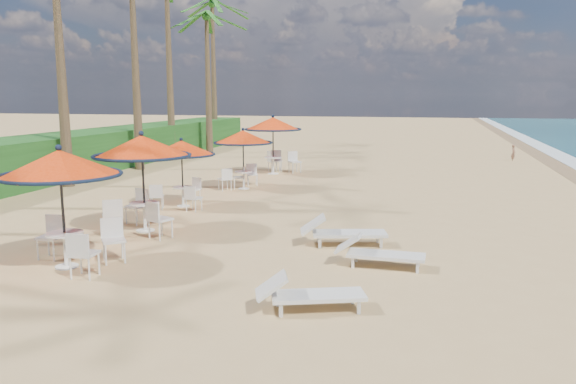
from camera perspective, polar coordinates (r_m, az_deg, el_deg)
name	(u,v)px	position (r m, az deg, el deg)	size (l,w,h in m)	color
ground	(305,292)	(10.28, 1.76, -10.10)	(160.00, 160.00, 0.00)	tan
scrub_hedge	(52,157)	(25.84, -22.88, 3.31)	(3.00, 40.00, 1.80)	#194716
station_0	(63,178)	(12.13, -21.85, 1.31)	(2.43, 2.43, 2.53)	black
station_1	(141,158)	(14.78, -14.72, 3.32)	(2.50, 2.50, 2.60)	black
station_2	(181,156)	(17.87, -10.77, 3.57)	(2.10, 2.14, 2.19)	black
station_3	(242,144)	(21.01, -4.66, 4.85)	(2.20, 2.29, 2.30)	black
station_4	(274,131)	(25.02, -1.38, 6.25)	(2.52, 2.62, 2.63)	black
lounger_near	(307,293)	(9.33, 1.93, -10.23)	(1.88, 1.15, 0.64)	silver
lounger_mid	(377,252)	(11.75, 9.00, -6.06)	(1.84, 0.61, 0.66)	silver
lounger_far	(341,231)	(13.27, 5.36, -4.00)	(2.11, 1.12, 0.72)	silver
palm_6	(207,24)	(35.00, -8.26, 16.51)	(5.00, 5.00, 8.36)	brown
palm_7	(212,12)	(40.31, -7.70, 17.64)	(5.00, 5.00, 9.85)	brown
person	(513,152)	(32.29, 21.92, 3.76)	(0.34, 0.22, 0.93)	brown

